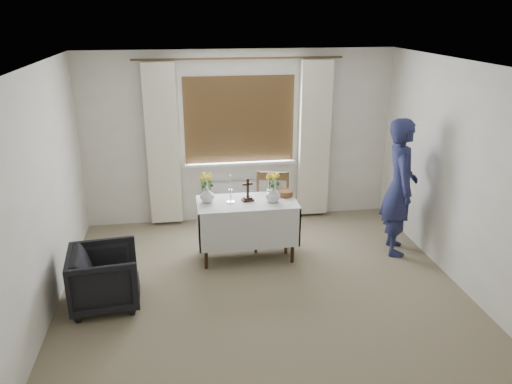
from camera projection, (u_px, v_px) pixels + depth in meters
ground at (268, 307)px, 5.36m from camera, size 5.00×5.00×0.00m
altar_table at (247, 229)px, 6.33m from camera, size 1.24×0.64×0.76m
wooden_chair at (272, 212)px, 6.56m from camera, size 0.55×0.55×1.00m
armchair at (105, 277)px, 5.30m from camera, size 0.78×0.76×0.65m
person at (400, 187)px, 6.32m from camera, size 0.56×0.73×1.77m
radiator at (241, 201)px, 7.50m from camera, size 1.10×0.10×0.60m
wooden_cross at (248, 190)px, 6.16m from camera, size 0.16×0.13×0.30m
candlestick_left at (231, 189)px, 6.10m from camera, size 0.10×0.10×0.35m
candlestick_right at (269, 189)px, 6.15m from camera, size 0.10×0.10×0.31m
flower_vase_left at (207, 195)px, 6.14m from camera, size 0.21×0.21×0.19m
flower_vase_right at (273, 194)px, 6.15m from camera, size 0.22×0.22×0.20m
wicker_basket at (285, 193)px, 6.37m from camera, size 0.24×0.24×0.07m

